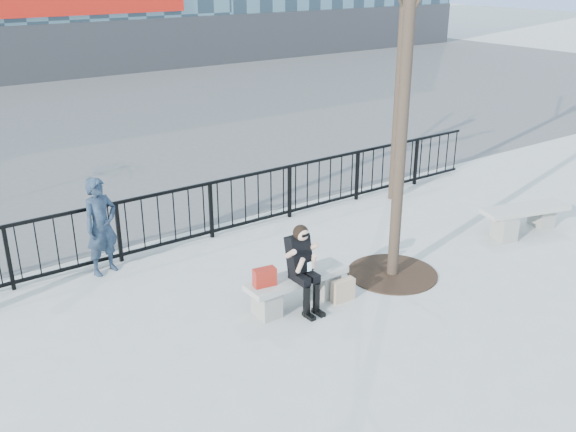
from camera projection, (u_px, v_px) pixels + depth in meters
ground at (297, 304)px, 9.77m from camera, size 120.00×120.00×0.00m
street_surface at (29, 120)px, 21.14m from camera, size 60.00×23.00×0.01m
railing at (202, 212)px, 11.84m from camera, size 14.00×0.06×1.10m
tree_grate at (392, 273)px, 10.71m from camera, size 1.50×1.50×0.02m
bench_main at (297, 287)px, 9.66m from camera, size 1.65×0.46×0.49m
bench_second at (524, 217)px, 12.27m from camera, size 1.76×0.49×0.52m
seated_woman at (304, 269)px, 9.40m from camera, size 0.50×0.64×1.34m
handbag at (265, 277)px, 9.25m from camera, size 0.35×0.21×0.27m
shopping_bag at (343, 290)px, 9.81m from camera, size 0.38×0.15×0.36m
standing_man at (101, 226)px, 10.49m from camera, size 0.69×0.55×1.66m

